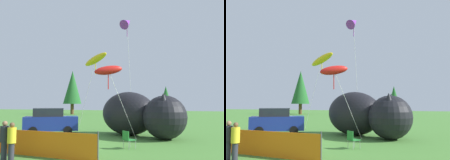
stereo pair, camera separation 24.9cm
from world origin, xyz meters
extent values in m
plane|color=#477F33|center=(0.00, 0.00, 0.00)|extent=(120.00, 120.00, 0.00)
cube|color=navy|center=(-3.33, 3.49, 0.80)|extent=(4.30, 3.28, 1.05)
cube|color=#1E232D|center=(-3.50, 3.40, 1.64)|extent=(2.64, 2.34, 0.63)
cylinder|color=black|center=(-2.59, 4.77, 0.32)|extent=(0.68, 0.50, 0.65)
cylinder|color=black|center=(-1.86, 3.36, 0.32)|extent=(0.68, 0.50, 0.65)
cylinder|color=black|center=(-4.79, 3.62, 0.32)|extent=(0.68, 0.50, 0.65)
cylinder|color=black|center=(-4.07, 2.21, 0.32)|extent=(0.68, 0.50, 0.65)
cube|color=#267F33|center=(3.77, -0.69, 0.45)|extent=(0.73, 0.73, 0.03)
cube|color=#267F33|center=(3.62, -0.89, 0.69)|extent=(0.42, 0.32, 0.47)
cylinder|color=#A5A5AD|center=(3.73, -0.38, 0.23)|extent=(0.02, 0.02, 0.45)
cylinder|color=#A5A5AD|center=(4.08, -0.65, 0.23)|extent=(0.02, 0.02, 0.45)
cylinder|color=#A5A5AD|center=(3.46, -0.74, 0.23)|extent=(0.02, 0.02, 0.45)
cylinder|color=#A5A5AD|center=(3.82, -1.01, 0.23)|extent=(0.02, 0.02, 0.45)
ellipsoid|color=black|center=(2.48, 4.54, 1.59)|extent=(5.40, 4.89, 3.17)
ellipsoid|color=white|center=(2.48, 4.54, 0.87)|extent=(3.62, 3.44, 1.43)
sphere|color=black|center=(5.27, 3.04, 1.43)|extent=(2.86, 2.86, 2.86)
cone|color=black|center=(5.27, 3.75, 2.57)|extent=(0.80, 0.80, 0.86)
cone|color=black|center=(5.27, 2.32, 2.57)|extent=(0.80, 0.80, 0.86)
cube|color=orange|center=(-0.62, -3.67, 0.56)|extent=(7.76, 0.74, 1.12)
cylinder|color=#4C4C51|center=(3.26, -4.02, 0.62)|extent=(0.05, 0.05, 1.23)
cylinder|color=#2D2D38|center=(-0.12, -4.97, 0.38)|extent=(0.24, 0.24, 0.75)
cylinder|color=yellow|center=(-0.12, -4.97, 1.07)|extent=(0.34, 0.34, 0.63)
sphere|color=brown|center=(-0.12, -4.97, 1.48)|extent=(0.20, 0.20, 0.20)
cylinder|color=#2D2D38|center=(-0.52, -4.92, 0.39)|extent=(0.24, 0.24, 0.78)
cylinder|color=#26262D|center=(-0.52, -4.92, 1.10)|extent=(0.36, 0.36, 0.65)
sphere|color=#8C6647|center=(-0.52, -4.92, 1.53)|extent=(0.21, 0.21, 0.21)
cylinder|color=silver|center=(2.52, 2.58, 2.29)|extent=(1.85, 0.35, 4.59)
ellipsoid|color=red|center=(1.60, 2.42, 4.58)|extent=(2.08, 1.45, 1.00)
cylinder|color=red|center=(1.60, 2.42, 3.88)|extent=(0.06, 0.06, 1.20)
cylinder|color=silver|center=(-1.61, 6.32, 3.04)|extent=(1.67, 0.18, 6.09)
ellipsoid|color=yellow|center=(-0.79, 6.25, 6.09)|extent=(2.75, 1.75, 1.45)
cylinder|color=yellow|center=(-0.79, 6.25, 5.39)|extent=(0.06, 0.06, 1.20)
cylinder|color=silver|center=(1.84, 7.96, 4.87)|extent=(0.62, 0.57, 9.74)
cone|color=purple|center=(1.54, 8.23, 9.73)|extent=(1.36, 1.77, 1.45)
cylinder|color=purple|center=(1.54, 8.23, 9.03)|extent=(0.06, 0.06, 1.20)
cylinder|color=brown|center=(-16.00, 32.90, 1.06)|extent=(0.68, 0.68, 2.12)
cone|color=#236028|center=(-16.00, 32.90, 5.52)|extent=(3.74, 3.74, 6.80)
cylinder|color=brown|center=(2.73, 34.23, 0.65)|extent=(0.42, 0.42, 1.31)
cone|color=#236028|center=(2.73, 34.23, 3.39)|extent=(2.30, 2.30, 4.18)
camera|label=1|loc=(6.78, -13.60, 2.39)|focal=40.00mm
camera|label=2|loc=(7.02, -13.52, 2.39)|focal=40.00mm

